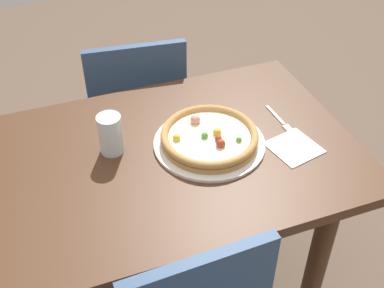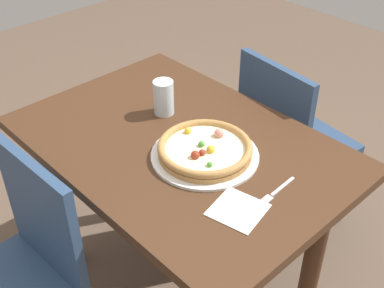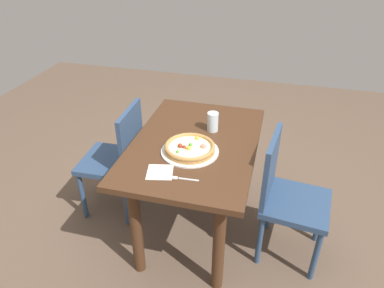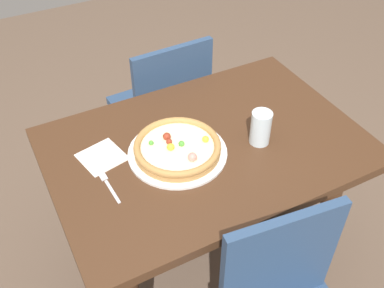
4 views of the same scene
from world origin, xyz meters
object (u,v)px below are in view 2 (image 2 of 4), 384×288
(chair_far, at_px, (19,278))
(drinking_glass, at_px, (164,97))
(plate, at_px, (204,156))
(chair_near, at_px, (289,141))
(fork, at_px, (274,193))
(napkin, at_px, (238,210))
(dining_table, at_px, (181,172))
(pizza, at_px, (204,149))

(chair_far, distance_m, drinking_glass, 0.76)
(chair_far, xyz_separation_m, plate, (-0.21, -0.59, 0.28))
(chair_near, distance_m, fork, 0.73)
(plate, distance_m, fork, 0.27)
(plate, relative_size, napkin, 2.46)
(dining_table, relative_size, fork, 6.70)
(chair_far, xyz_separation_m, pizza, (-0.21, -0.59, 0.31))
(plate, bearing_deg, chair_near, -81.66)
(plate, distance_m, pizza, 0.03)
(chair_near, bearing_deg, dining_table, -86.03)
(dining_table, distance_m, drinking_glass, 0.27)
(chair_near, bearing_deg, plate, -75.06)
(chair_near, bearing_deg, chair_far, -89.27)
(drinking_glass, distance_m, napkin, 0.56)
(drinking_glass, bearing_deg, dining_table, 155.95)
(dining_table, bearing_deg, chair_far, 80.92)
(chair_near, bearing_deg, napkin, -58.45)
(chair_near, relative_size, drinking_glass, 6.79)
(chair_near, distance_m, chair_far, 1.20)
(plate, height_order, drinking_glass, drinking_glass)
(chair_near, bearing_deg, drinking_glass, -104.40)
(chair_near, height_order, chair_far, same)
(dining_table, relative_size, pizza, 3.69)
(dining_table, bearing_deg, drinking_glass, -24.05)
(fork, relative_size, napkin, 1.18)
(pizza, bearing_deg, chair_far, 70.45)
(pizza, height_order, napkin, pizza)
(pizza, distance_m, drinking_glass, 0.30)
(chair_far, xyz_separation_m, fork, (-0.47, -0.62, 0.28))
(plate, height_order, fork, plate)
(fork, bearing_deg, drinking_glass, -98.85)
(chair_far, distance_m, pizza, 0.70)
(fork, xyz_separation_m, drinking_glass, (0.55, -0.06, 0.06))
(chair_near, xyz_separation_m, chair_far, (0.12, 1.19, 0.00))
(fork, height_order, drinking_glass, drinking_glass)
(plate, bearing_deg, drinking_glass, -15.65)
(dining_table, bearing_deg, fork, -176.77)
(dining_table, distance_m, chair_near, 0.61)
(drinking_glass, bearing_deg, pizza, 164.41)
(chair_far, height_order, pizza, chair_far)
(pizza, distance_m, fork, 0.27)
(chair_near, relative_size, napkin, 6.14)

